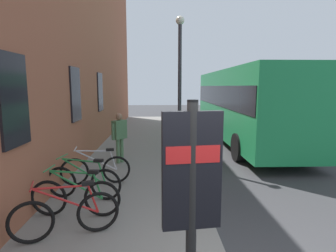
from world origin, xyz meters
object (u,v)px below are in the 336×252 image
bicycle_leaning_wall (96,170)px  street_lamp (180,76)px  pedestrian_near_bus (119,133)px  transit_info_sign (192,187)px  bicycle_under_window (66,215)px  bicycle_mid_rack (76,197)px  city_bus (244,102)px  bicycle_beside_lamp (84,182)px

bicycle_leaning_wall → street_lamp: 4.10m
pedestrian_near_bus → transit_info_sign: bearing=-166.3°
street_lamp → bicycle_under_window: bearing=154.8°
bicycle_under_window → bicycle_leaning_wall: same height
bicycle_leaning_wall → bicycle_mid_rack: bearing=-180.0°
bicycle_mid_rack → pedestrian_near_bus: size_ratio=1.07×
bicycle_mid_rack → city_bus: 9.55m
bicycle_beside_lamp → city_bus: size_ratio=0.17×
street_lamp → bicycle_beside_lamp: bearing=143.2°
bicycle_under_window → city_bus: size_ratio=0.16×
bicycle_leaning_wall → bicycle_beside_lamp: bearing=175.5°
transit_info_sign → bicycle_leaning_wall: bearing=23.2°
pedestrian_near_bus → street_lamp: 2.73m
bicycle_leaning_wall → city_bus: (5.83, -5.63, 1.41)m
bicycle_under_window → bicycle_beside_lamp: (1.60, 0.14, 0.00)m
bicycle_leaning_wall → transit_info_sign: bearing=-156.8°
bicycle_mid_rack → bicycle_under_window: bearing=-174.8°
transit_info_sign → street_lamp: (6.76, -0.42, 1.25)m
bicycle_leaning_wall → pedestrian_near_bus: (2.02, -0.33, 0.62)m
bicycle_beside_lamp → street_lamp: (3.21, -2.40, 2.46)m
transit_info_sign → pedestrian_near_bus: bearing=13.7°
bicycle_under_window → city_bus: city_bus is taller
city_bus → bicycle_leaning_wall: bearing=136.0°
pedestrian_near_bus → bicycle_beside_lamp: bearing=172.1°
bicycle_leaning_wall → transit_info_sign: transit_info_sign is taller
transit_info_sign → pedestrian_near_bus: transit_info_sign is taller
bicycle_beside_lamp → street_lamp: street_lamp is taller
bicycle_beside_lamp → city_bus: (6.74, -5.70, 1.41)m
bicycle_under_window → bicycle_beside_lamp: size_ratio=0.97×
bicycle_beside_lamp → bicycle_leaning_wall: size_ratio=1.00×
bicycle_beside_lamp → pedestrian_near_bus: size_ratio=1.06×
city_bus → pedestrian_near_bus: city_bus is taller
pedestrian_near_bus → street_lamp: (0.27, -2.00, 1.84)m
bicycle_under_window → bicycle_leaning_wall: (2.52, 0.07, 0.00)m
bicycle_under_window → bicycle_leaning_wall: 2.52m
bicycle_mid_rack → transit_info_sign: (-2.71, -1.91, 1.21)m
bicycle_leaning_wall → bicycle_under_window: bearing=-178.4°
bicycle_leaning_wall → street_lamp: (2.30, -2.33, 2.46)m
bicycle_beside_lamp → street_lamp: 4.71m
bicycle_mid_rack → pedestrian_near_bus: 3.84m
street_lamp → city_bus: bearing=-43.1°
bicycle_leaning_wall → transit_info_sign: size_ratio=0.73×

